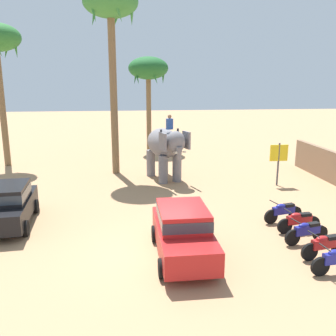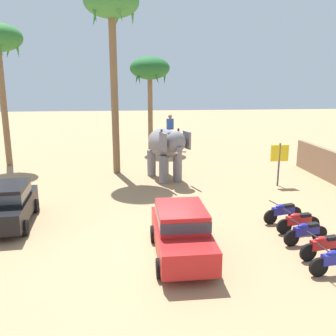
% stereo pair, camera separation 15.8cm
% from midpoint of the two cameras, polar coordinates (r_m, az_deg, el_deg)
% --- Properties ---
extents(ground_plane, '(120.00, 120.00, 0.00)m').
position_cam_midpoint_polar(ground_plane, '(12.92, -1.22, -12.95)').
color(ground_plane, tan).
extents(car_sedan_foreground, '(1.89, 4.11, 1.70)m').
position_cam_midpoint_polar(car_sedan_foreground, '(12.32, 2.45, -9.55)').
color(car_sedan_foreground, red).
rests_on(car_sedan_foreground, ground).
extents(car_parked_far_side, '(2.11, 4.22, 1.70)m').
position_cam_midpoint_polar(car_parked_far_side, '(16.19, -23.35, -4.98)').
color(car_parked_far_side, black).
rests_on(car_parked_far_side, ground).
extents(elephant_with_mahout, '(2.58, 4.02, 3.88)m').
position_cam_midpoint_polar(elephant_with_mahout, '(21.43, -0.14, 3.38)').
color(elephant_with_mahout, slate).
rests_on(elephant_with_mahout, ground).
extents(motorcycle_second_in_row, '(1.79, 0.59, 0.94)m').
position_cam_midpoint_polar(motorcycle_second_in_row, '(13.37, 23.31, -10.97)').
color(motorcycle_second_in_row, black).
rests_on(motorcycle_second_in_row, ground).
extents(motorcycle_mid_row, '(1.78, 0.62, 0.94)m').
position_cam_midpoint_polar(motorcycle_mid_row, '(14.25, 20.88, -9.21)').
color(motorcycle_mid_row, black).
rests_on(motorcycle_mid_row, ground).
extents(motorcycle_fourth_in_row, '(1.80, 0.55, 0.94)m').
position_cam_midpoint_polar(motorcycle_fourth_in_row, '(15.15, 19.82, -7.77)').
color(motorcycle_fourth_in_row, black).
rests_on(motorcycle_fourth_in_row, ground).
extents(motorcycle_far_in_row, '(1.77, 0.65, 0.94)m').
position_cam_midpoint_polar(motorcycle_far_in_row, '(16.01, 17.65, -6.46)').
color(motorcycle_far_in_row, black).
rests_on(motorcycle_far_in_row, ground).
extents(palm_tree_behind_elephant, '(3.20, 3.20, 11.01)m').
position_cam_midpoint_polar(palm_tree_behind_elephant, '(23.25, -8.51, 22.93)').
color(palm_tree_behind_elephant, brown).
rests_on(palm_tree_behind_elephant, ground).
extents(palm_tree_left_of_road, '(3.20, 3.20, 7.57)m').
position_cam_midpoint_polar(palm_tree_left_of_road, '(30.56, -2.68, 14.82)').
color(palm_tree_left_of_road, brown).
rests_on(palm_tree_left_of_road, ground).
extents(signboard_yellow, '(1.00, 0.10, 2.40)m').
position_cam_midpoint_polar(signboard_yellow, '(21.11, 17.07, 1.79)').
color(signboard_yellow, '#4C4C51').
rests_on(signboard_yellow, ground).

